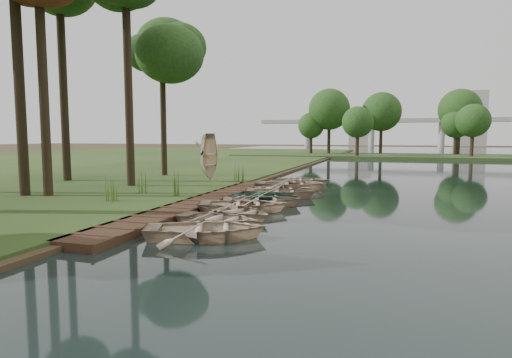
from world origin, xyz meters
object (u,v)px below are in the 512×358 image
(boardwalk, at_px, (198,204))
(stored_rowboat, at_px, (210,176))
(rowboat_0, at_px, (206,227))
(rowboat_2, at_px, (236,209))
(rowboat_1, at_px, (218,216))

(boardwalk, bearing_deg, stored_rowboat, 110.52)
(boardwalk, xyz_separation_m, rowboat_0, (2.90, -5.51, 0.28))
(boardwalk, xyz_separation_m, rowboat_2, (2.59, -2.07, 0.23))
(rowboat_1, bearing_deg, rowboat_0, -159.37)
(rowboat_1, xyz_separation_m, rowboat_2, (0.13, 1.48, 0.01))
(rowboat_2, height_order, stored_rowboat, stored_rowboat)
(rowboat_1, relative_size, rowboat_2, 0.97)
(rowboat_0, xyz_separation_m, stored_rowboat, (-5.86, 13.42, 0.18))
(rowboat_0, bearing_deg, stored_rowboat, 2.46)
(rowboat_2, xyz_separation_m, stored_rowboat, (-5.55, 9.98, 0.24))
(stored_rowboat, bearing_deg, boardwalk, -142.08)
(rowboat_0, bearing_deg, rowboat_2, -15.97)
(rowboat_1, bearing_deg, stored_rowboat, 33.19)
(stored_rowboat, bearing_deg, rowboat_2, -133.54)
(rowboat_0, relative_size, rowboat_1, 1.20)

